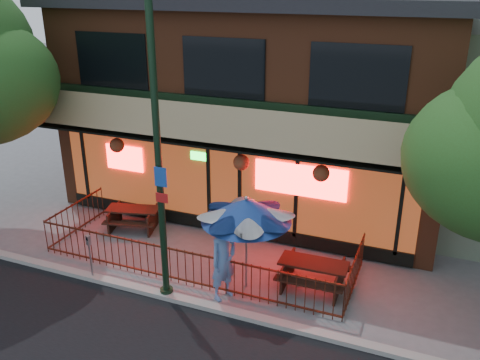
# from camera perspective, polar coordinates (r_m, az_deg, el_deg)

# --- Properties ---
(ground) EXTENTS (80.00, 80.00, 0.00)m
(ground) POSITION_cam_1_polar(r_m,az_deg,el_deg) (13.20, -7.33, -11.81)
(ground) COLOR gray
(ground) RESTS_ON ground
(curb) EXTENTS (80.00, 0.25, 0.12)m
(curb) POSITION_cam_1_polar(r_m,az_deg,el_deg) (12.81, -8.45, -12.70)
(curb) COLOR #999993
(curb) RESTS_ON ground
(restaurant_building) EXTENTS (12.96, 9.49, 8.05)m
(restaurant_building) POSITION_cam_1_polar(r_m,az_deg,el_deg) (17.80, 3.38, 11.56)
(restaurant_building) COLOR brown
(restaurant_building) RESTS_ON ground
(patio_fence) EXTENTS (8.44, 2.62, 1.00)m
(patio_fence) POSITION_cam_1_polar(r_m,az_deg,el_deg) (13.24, -6.40, -8.44)
(patio_fence) COLOR #461B0F
(patio_fence) RESTS_ON ground
(street_light) EXTENTS (0.43, 0.32, 7.00)m
(street_light) POSITION_cam_1_polar(r_m,az_deg,el_deg) (11.45, -9.04, 0.42)
(street_light) COLOR black
(street_light) RESTS_ON ground
(picnic_table_left) EXTENTS (1.86, 1.59, 0.68)m
(picnic_table_left) POSITION_cam_1_polar(r_m,az_deg,el_deg) (16.04, -11.87, -3.88)
(picnic_table_left) COLOR #341B12
(picnic_table_left) RESTS_ON ground
(picnic_table_right) EXTENTS (1.72, 1.33, 0.72)m
(picnic_table_right) POSITION_cam_1_polar(r_m,az_deg,el_deg) (12.96, 8.22, -10.08)
(picnic_table_right) COLOR black
(picnic_table_right) RESTS_ON ground
(patio_umbrella) EXTENTS (2.18, 2.18, 2.49)m
(patio_umbrella) POSITION_cam_1_polar(r_m,az_deg,el_deg) (12.08, 0.71, -3.42)
(patio_umbrella) COLOR gray
(patio_umbrella) RESTS_ON ground
(pedestrian) EXTENTS (0.75, 0.87, 2.02)m
(pedestrian) POSITION_cam_1_polar(r_m,az_deg,el_deg) (12.23, -1.88, -9.00)
(pedestrian) COLOR #628AC5
(pedestrian) RESTS_ON ground
(parking_meter_near) EXTENTS (0.14, 0.12, 1.27)m
(parking_meter_near) POSITION_cam_1_polar(r_m,az_deg,el_deg) (13.50, -16.54, -7.53)
(parking_meter_near) COLOR gray
(parking_meter_near) RESTS_ON ground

